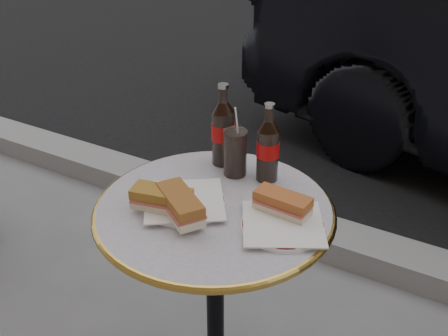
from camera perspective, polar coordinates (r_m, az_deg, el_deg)
The scene contains 10 objects.
curb at distance 2.51m, azimuth 9.80°, elevation -6.96°, with size 40.00×0.20×0.12m, color gray.
bistro_table at distance 1.67m, azimuth -0.88°, elevation -14.42°, with size 0.62×0.62×0.73m, color #BAB2C4, non-canonical shape.
plate_left at distance 1.44m, azimuth -4.04°, elevation -3.56°, with size 0.21×0.21×0.01m, color white.
plate_right at distance 1.36m, azimuth 6.00°, elevation -5.89°, with size 0.20×0.20×0.01m, color white.
sandwich_left_a at distance 1.40m, azimuth -6.33°, elevation -3.24°, with size 0.15×0.07×0.05m, color #A06C28.
sandwich_left_b at distance 1.37m, azimuth -4.47°, elevation -3.83°, with size 0.16×0.07×0.06m, color #965826.
sandwich_right at distance 1.39m, azimuth 5.97°, elevation -3.68°, with size 0.14×0.07×0.05m, color #B05B2C.
cola_bottle_left at distance 1.58m, azimuth -0.09°, elevation 4.43°, with size 0.07×0.07×0.24m, color black, non-canonical shape.
cola_bottle_right at distance 1.50m, azimuth 4.50°, elevation 2.61°, with size 0.06×0.06×0.23m, color black, non-canonical shape.
cola_glass at distance 1.54m, azimuth 1.14°, elevation 1.58°, with size 0.07×0.07×0.14m, color black.
Camera 1 is at (0.62, -1.03, 1.53)m, focal length 45.00 mm.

